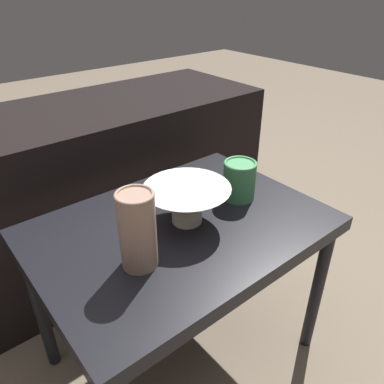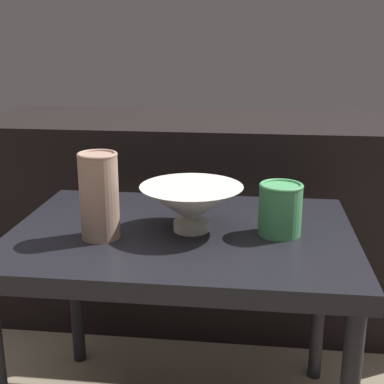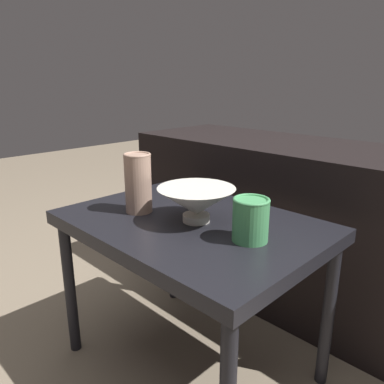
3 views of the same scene
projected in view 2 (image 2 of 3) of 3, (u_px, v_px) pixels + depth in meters
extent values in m
cube|color=black|center=(182.00, 238.00, 1.18)|extent=(0.75, 0.54, 0.04)
cylinder|color=black|center=(75.00, 287.00, 1.51)|extent=(0.04, 0.04, 0.47)
cylinder|color=black|center=(319.00, 300.00, 1.44)|extent=(0.04, 0.04, 0.47)
cube|color=black|center=(207.00, 216.00, 1.81)|extent=(1.44, 0.50, 0.66)
cylinder|color=silver|center=(192.00, 225.00, 1.17)|extent=(0.08, 0.08, 0.02)
cone|color=silver|center=(192.00, 203.00, 1.16)|extent=(0.22, 0.22, 0.08)
cylinder|color=tan|center=(99.00, 197.00, 1.11)|extent=(0.08, 0.08, 0.18)
torus|color=tan|center=(97.00, 155.00, 1.08)|extent=(0.08, 0.08, 0.01)
cylinder|color=#47995B|center=(280.00, 210.00, 1.14)|extent=(0.09, 0.09, 0.11)
torus|color=#47995B|center=(281.00, 185.00, 1.12)|extent=(0.09, 0.09, 0.01)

